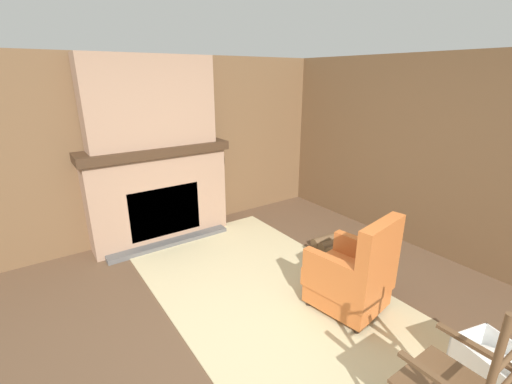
% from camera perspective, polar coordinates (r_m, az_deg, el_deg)
% --- Properties ---
extents(ground_plane, '(14.00, 14.00, 0.00)m').
position_cam_1_polar(ground_plane, '(3.09, 2.35, -24.38)').
color(ground_plane, brown).
extents(wood_panel_wall_left, '(0.06, 5.85, 2.37)m').
position_cam_1_polar(wood_panel_wall_left, '(4.74, -17.33, 6.72)').
color(wood_panel_wall_left, brown).
rests_on(wood_panel_wall_left, ground).
extents(wood_panel_wall_back, '(5.85, 0.09, 2.37)m').
position_cam_1_polar(wood_panel_wall_back, '(4.50, 31.02, 4.29)').
color(wood_panel_wall_back, brown).
rests_on(wood_panel_wall_back, ground).
extents(fireplace_hearth, '(0.59, 1.87, 1.27)m').
position_cam_1_polar(fireplace_hearth, '(4.67, -15.77, -0.38)').
color(fireplace_hearth, '#9E7A60').
rests_on(fireplace_hearth, ground).
extents(chimney_breast, '(0.34, 1.56, 1.08)m').
position_cam_1_polar(chimney_breast, '(4.44, -17.21, 14.17)').
color(chimney_breast, '#9E7A60').
rests_on(chimney_breast, fireplace_hearth).
extents(area_rug, '(3.79, 1.97, 0.01)m').
position_cam_1_polar(area_rug, '(3.56, 3.71, -17.57)').
color(area_rug, '#C6B789').
rests_on(area_rug, ground).
extents(armchair, '(0.74, 0.69, 0.98)m').
position_cam_1_polar(armchair, '(3.37, 15.83, -13.46)').
color(armchair, '#C6662D').
rests_on(armchair, ground).
extents(firewood_stack, '(0.46, 0.47, 0.14)m').
position_cam_1_polar(firewood_stack, '(4.52, 12.91, -8.55)').
color(firewood_stack, brown).
rests_on(firewood_stack, ground).
extents(laundry_basket, '(0.49, 0.45, 0.33)m').
position_cam_1_polar(laundry_basket, '(3.18, 34.51, -22.88)').
color(laundry_basket, white).
rests_on(laundry_basket, ground).
extents(oil_lamp_vase, '(0.11, 0.11, 0.26)m').
position_cam_1_polar(oil_lamp_vase, '(4.38, -24.60, 7.33)').
color(oil_lamp_vase, '#99B29E').
rests_on(oil_lamp_vase, fireplace_hearth).
extents(storage_case, '(0.14, 0.23, 0.15)m').
position_cam_1_polar(storage_case, '(4.80, -8.67, 9.47)').
color(storage_case, gray).
rests_on(storage_case, fireplace_hearth).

